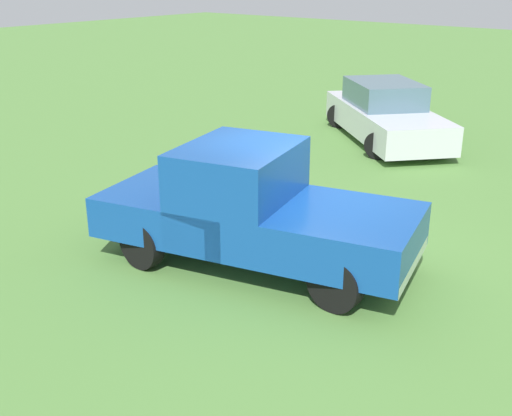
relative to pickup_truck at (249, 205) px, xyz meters
The scene contains 3 objects.
ground_plane 1.38m from the pickup_truck, 118.71° to the right, with size 80.00×80.00×0.00m, color #54843D.
pickup_truck is the anchor object (origin of this frame).
sedan_near 8.00m from the pickup_truck, 75.93° to the right, with size 4.74×4.46×1.46m.
Camera 1 is at (-5.01, 7.50, 4.14)m, focal length 44.55 mm.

